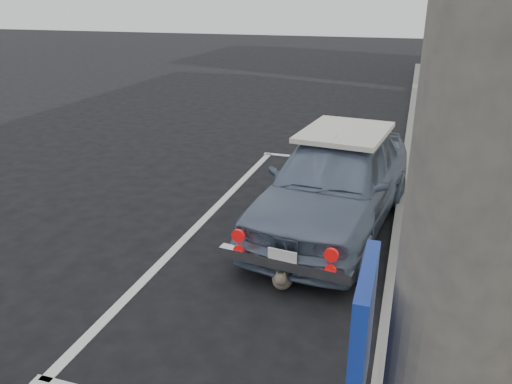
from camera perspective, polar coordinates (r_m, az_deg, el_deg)
ground at (r=4.82m, az=-10.43°, el=-18.92°), size 80.00×80.00×0.00m
pline_front at (r=10.26m, az=9.03°, el=3.64°), size 3.00×0.12×0.01m
pline_side at (r=7.45m, az=-6.02°, el=-3.19°), size 0.12×7.00×0.01m
retro_coupe at (r=7.08m, az=9.03°, el=1.32°), size 2.09×4.19×1.37m
cat at (r=5.73m, az=3.09°, el=-9.66°), size 0.29×0.56×0.30m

